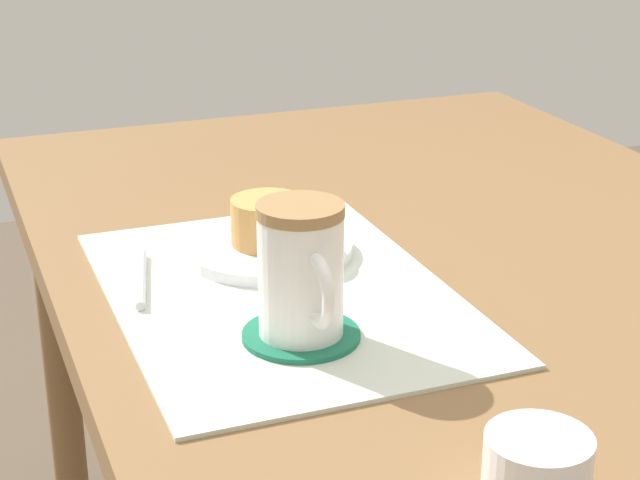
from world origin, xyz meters
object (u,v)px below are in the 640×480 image
pastry (267,221)px  coffee_mug (302,271)px  dining_table (431,306)px  sugar_bowl (537,471)px  pastry_plate (268,249)px

pastry → coffee_mug: 0.20m
dining_table → coffee_mug: bearing=-50.3°
pastry → coffee_mug: (0.19, -0.03, 0.03)m
coffee_mug → sugar_bowl: size_ratio=1.64×
pastry → sugar_bowl: 0.46m
dining_table → sugar_bowl: 0.48m
coffee_mug → dining_table: bearing=129.7°
dining_table → sugar_bowl: (0.45, -0.15, 0.10)m
dining_table → pastry: size_ratio=15.36×
pastry_plate → sugar_bowl: sugar_bowl is taller
pastry_plate → coffee_mug: coffee_mug is taller
pastry → pastry_plate: bearing=0.0°
pastry → coffee_mug: coffee_mug is taller
pastry → coffee_mug: size_ratio=0.64×
coffee_mug → sugar_bowl: coffee_mug is taller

